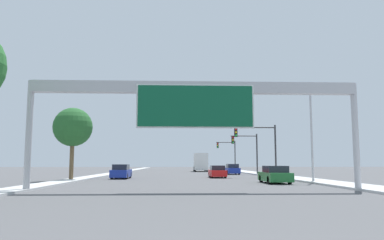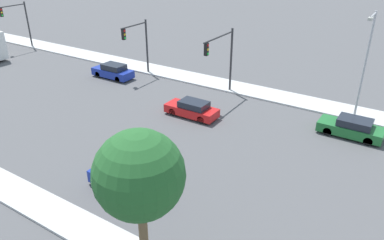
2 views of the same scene
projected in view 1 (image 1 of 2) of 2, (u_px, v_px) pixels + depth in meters
The scene contains 13 objects.
sidewalk_right at pixel (248, 172), 64.49m from camera, with size 3.00×120.00×0.15m.
median_strip_left at pixel (120, 172), 63.60m from camera, with size 2.00×120.00×0.15m.
sign_gantry at pixel (195, 99), 22.87m from camera, with size 20.28×0.73×6.63m.
car_near_right at pixel (217, 172), 42.39m from camera, with size 1.70×4.44×1.38m.
car_far_right at pixel (232, 169), 54.53m from camera, with size 1.76×4.53×1.51m.
car_near_center at pixel (121, 172), 39.73m from camera, with size 1.72×4.66×1.51m.
car_mid_center at pixel (275, 175), 30.86m from camera, with size 1.85×4.57×1.43m.
truck_box_primary at pixel (200, 162), 72.36m from camera, with size 2.50×7.17×3.50m.
traffic_light_near_intersection at pixel (261, 141), 43.01m from camera, with size 5.07×0.32×6.03m.
traffic_light_mid_block at pixel (248, 147), 52.92m from camera, with size 3.82×0.32×5.76m.
traffic_light_far_intersection at pixel (229, 151), 72.79m from camera, with size 3.78×0.32×5.94m.
palm_tree_background at pixel (73, 127), 35.51m from camera, with size 3.68×3.68×6.89m.
street_lamp_right at pixel (308, 123), 31.87m from camera, with size 2.44×0.28×8.59m.
Camera 1 is at (-1.12, -4.65, 1.67)m, focal length 35.00 mm.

